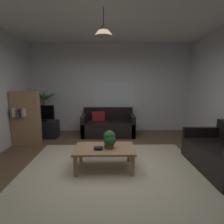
{
  "coord_description": "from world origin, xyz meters",
  "views": [
    {
      "loc": [
        -0.06,
        -3.25,
        1.63
      ],
      "look_at": [
        0.0,
        0.3,
        1.05
      ],
      "focal_mm": 29.27,
      "sensor_mm": 36.0,
      "label": 1
    }
  ],
  "objects_px": {
    "book_on_table_1": "(98,148)",
    "remote_on_table_0": "(109,147)",
    "tv": "(41,113)",
    "bookshelf_corner": "(26,118)",
    "book_on_table_0": "(98,149)",
    "tv_stand": "(43,129)",
    "potted_plant_on_table": "(109,139)",
    "pendant_lamp": "(104,30)",
    "coffee_table": "(104,151)",
    "couch_right_side": "(224,156)",
    "potted_palm_corner": "(45,111)",
    "couch_under_window": "(108,126)"
  },
  "relations": [
    {
      "from": "book_on_table_1",
      "to": "coffee_table",
      "type": "bearing_deg",
      "value": 42.07
    },
    {
      "from": "book_on_table_0",
      "to": "tv",
      "type": "distance_m",
      "value": 2.78
    },
    {
      "from": "coffee_table",
      "to": "potted_palm_corner",
      "type": "bearing_deg",
      "value": 128.16
    },
    {
      "from": "tv",
      "to": "book_on_table_1",
      "type": "bearing_deg",
      "value": -49.85
    },
    {
      "from": "book_on_table_1",
      "to": "tv",
      "type": "bearing_deg",
      "value": 130.15
    },
    {
      "from": "book_on_table_1",
      "to": "potted_plant_on_table",
      "type": "xyz_separation_m",
      "value": [
        0.2,
        0.07,
        0.14
      ]
    },
    {
      "from": "couch_right_side",
      "to": "tv_stand",
      "type": "bearing_deg",
      "value": -117.24
    },
    {
      "from": "couch_right_side",
      "to": "tv_stand",
      "type": "distance_m",
      "value": 4.63
    },
    {
      "from": "couch_right_side",
      "to": "bookshelf_corner",
      "type": "xyz_separation_m",
      "value": [
        -4.3,
        1.49,
        0.44
      ]
    },
    {
      "from": "couch_right_side",
      "to": "tv_stand",
      "type": "relative_size",
      "value": 1.74
    },
    {
      "from": "potted_plant_on_table",
      "to": "bookshelf_corner",
      "type": "xyz_separation_m",
      "value": [
        -2.17,
        1.43,
        0.12
      ]
    },
    {
      "from": "couch_under_window",
      "to": "tv_stand",
      "type": "relative_size",
      "value": 1.77
    },
    {
      "from": "couch_under_window",
      "to": "remote_on_table_0",
      "type": "distance_m",
      "value": 2.31
    },
    {
      "from": "book_on_table_0",
      "to": "remote_on_table_0",
      "type": "relative_size",
      "value": 0.93
    },
    {
      "from": "remote_on_table_0",
      "to": "potted_palm_corner",
      "type": "height_order",
      "value": "potted_palm_corner"
    },
    {
      "from": "tv_stand",
      "to": "potted_plant_on_table",
      "type": "bearing_deg",
      "value": -46.06
    },
    {
      "from": "book_on_table_0",
      "to": "book_on_table_1",
      "type": "xyz_separation_m",
      "value": [
        -0.0,
        0.0,
        0.02
      ]
    },
    {
      "from": "coffee_table",
      "to": "tv",
      "type": "bearing_deg",
      "value": 133.13
    },
    {
      "from": "couch_right_side",
      "to": "couch_under_window",
      "type": "bearing_deg",
      "value": -137.44
    },
    {
      "from": "couch_under_window",
      "to": "potted_plant_on_table",
      "type": "relative_size",
      "value": 4.78
    },
    {
      "from": "book_on_table_1",
      "to": "remote_on_table_0",
      "type": "xyz_separation_m",
      "value": [
        0.2,
        0.07,
        -0.03
      ]
    },
    {
      "from": "potted_plant_on_table",
      "to": "couch_under_window",
      "type": "bearing_deg",
      "value": 90.96
    },
    {
      "from": "remote_on_table_0",
      "to": "pendant_lamp",
      "type": "height_order",
      "value": "pendant_lamp"
    },
    {
      "from": "coffee_table",
      "to": "book_on_table_0",
      "type": "xyz_separation_m",
      "value": [
        -0.11,
        -0.1,
        0.07
      ]
    },
    {
      "from": "coffee_table",
      "to": "tv_stand",
      "type": "xyz_separation_m",
      "value": [
        -1.89,
        2.04,
        -0.11
      ]
    },
    {
      "from": "tv_stand",
      "to": "pendant_lamp",
      "type": "relative_size",
      "value": 1.93
    },
    {
      "from": "couch_under_window",
      "to": "tv_stand",
      "type": "height_order",
      "value": "couch_under_window"
    },
    {
      "from": "coffee_table",
      "to": "potted_palm_corner",
      "type": "relative_size",
      "value": 0.75
    },
    {
      "from": "book_on_table_1",
      "to": "potted_palm_corner",
      "type": "bearing_deg",
      "value": 125.58
    },
    {
      "from": "couch_under_window",
      "to": "potted_palm_corner",
      "type": "xyz_separation_m",
      "value": [
        -2.02,
        0.22,
        0.44
      ]
    },
    {
      "from": "couch_right_side",
      "to": "pendant_lamp",
      "type": "distance_m",
      "value": 3.16
    },
    {
      "from": "tv",
      "to": "bookshelf_corner",
      "type": "bearing_deg",
      "value": -106.84
    },
    {
      "from": "couch_right_side",
      "to": "potted_palm_corner",
      "type": "relative_size",
      "value": 1.05
    },
    {
      "from": "book_on_table_0",
      "to": "tv",
      "type": "xyz_separation_m",
      "value": [
        -1.78,
        2.11,
        0.31
      ]
    },
    {
      "from": "coffee_table",
      "to": "bookshelf_corner",
      "type": "height_order",
      "value": "bookshelf_corner"
    },
    {
      "from": "book_on_table_1",
      "to": "tv_stand",
      "type": "xyz_separation_m",
      "value": [
        -1.78,
        2.13,
        -0.21
      ]
    },
    {
      "from": "couch_right_side",
      "to": "tv_stand",
      "type": "xyz_separation_m",
      "value": [
        -4.12,
        2.12,
        -0.02
      ]
    },
    {
      "from": "tv_stand",
      "to": "remote_on_table_0",
      "type": "bearing_deg",
      "value": -46.13
    },
    {
      "from": "couch_under_window",
      "to": "bookshelf_corner",
      "type": "height_order",
      "value": "bookshelf_corner"
    },
    {
      "from": "tv",
      "to": "pendant_lamp",
      "type": "distance_m",
      "value": 3.28
    },
    {
      "from": "coffee_table",
      "to": "tv_stand",
      "type": "relative_size",
      "value": 1.24
    },
    {
      "from": "couch_right_side",
      "to": "book_on_table_0",
      "type": "bearing_deg",
      "value": -89.66
    },
    {
      "from": "couch_under_window",
      "to": "tv_stand",
      "type": "bearing_deg",
      "value": -172.82
    },
    {
      "from": "book_on_table_1",
      "to": "bookshelf_corner",
      "type": "xyz_separation_m",
      "value": [
        -1.97,
        1.5,
        0.25
      ]
    },
    {
      "from": "book_on_table_1",
      "to": "bookshelf_corner",
      "type": "bearing_deg",
      "value": 142.66
    },
    {
      "from": "couch_under_window",
      "to": "potted_palm_corner",
      "type": "bearing_deg",
      "value": 173.92
    },
    {
      "from": "coffee_table",
      "to": "potted_plant_on_table",
      "type": "xyz_separation_m",
      "value": [
        0.1,
        -0.02,
        0.23
      ]
    },
    {
      "from": "potted_plant_on_table",
      "to": "remote_on_table_0",
      "type": "bearing_deg",
      "value": -175.06
    },
    {
      "from": "couch_under_window",
      "to": "tv",
      "type": "xyz_separation_m",
      "value": [
        -1.95,
        -0.27,
        0.47
      ]
    },
    {
      "from": "coffee_table",
      "to": "remote_on_table_0",
      "type": "height_order",
      "value": "remote_on_table_0"
    }
  ]
}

